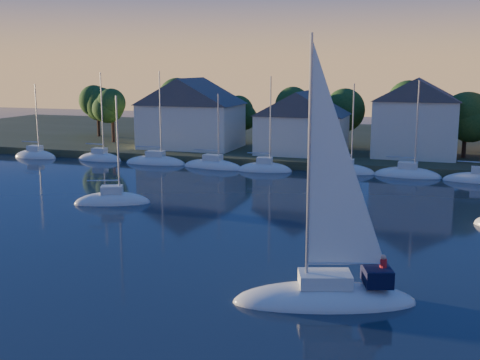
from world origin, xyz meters
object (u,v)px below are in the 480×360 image
at_px(clubhouse_centre, 302,122).
at_px(hero_sailboat, 327,291).
at_px(clubhouse_east, 416,117).
at_px(clubhouse_west, 191,112).
at_px(drifting_sailboat_left, 112,203).

height_order(clubhouse_centre, hero_sailboat, hero_sailboat).
bearing_deg(clubhouse_east, clubhouse_centre, -171.87).
bearing_deg(clubhouse_east, hero_sailboat, -92.51).
xyz_separation_m(clubhouse_east, hero_sailboat, (-2.12, -48.45, -5.38)).
relative_size(clubhouse_west, hero_sailboat, 0.91).
bearing_deg(drifting_sailboat_left, clubhouse_east, 28.10).
bearing_deg(clubhouse_east, drifting_sailboat_left, -128.02).
relative_size(clubhouse_centre, hero_sailboat, 0.77).
height_order(clubhouse_west, clubhouse_east, clubhouse_east).
distance_m(clubhouse_centre, hero_sailboat, 48.16).
distance_m(clubhouse_east, hero_sailboat, 48.79).
bearing_deg(clubhouse_west, hero_sailboat, -59.56).
bearing_deg(clubhouse_east, clubhouse_west, -178.09).
height_order(clubhouse_centre, clubhouse_east, clubhouse_east).
height_order(hero_sailboat, drifting_sailboat_left, hero_sailboat).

